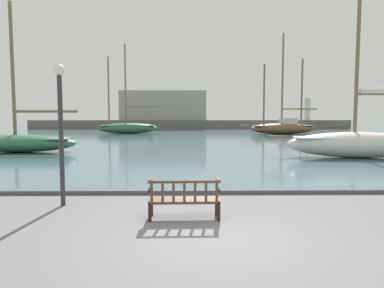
% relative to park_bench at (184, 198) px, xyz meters
% --- Properties ---
extents(ground_plane, '(160.00, 160.00, 0.00)m').
position_rel_park_bench_xyz_m(ground_plane, '(0.60, -1.31, -0.47)').
color(ground_plane, slate).
extents(harbor_water, '(100.00, 80.00, 0.08)m').
position_rel_park_bench_xyz_m(harbor_water, '(0.60, 42.69, -0.43)').
color(harbor_water, '#476670').
rests_on(harbor_water, ground).
extents(quay_edge_kerb, '(40.00, 0.30, 0.12)m').
position_rel_park_bench_xyz_m(quay_edge_kerb, '(0.60, 2.54, -0.41)').
color(quay_edge_kerb, '#4C4C50').
rests_on(quay_edge_kerb, ground).
extents(park_bench, '(1.61, 0.55, 0.92)m').
position_rel_park_bench_xyz_m(park_bench, '(0.00, 0.00, 0.00)').
color(park_bench, black).
rests_on(park_bench, ground).
extents(sailboat_far_port, '(7.33, 2.21, 9.22)m').
position_rel_park_bench_xyz_m(sailboat_far_port, '(-10.54, 13.87, 0.33)').
color(sailboat_far_port, '#2D6647').
rests_on(sailboat_far_port, harbor_water).
extents(sailboat_mid_port, '(9.74, 3.42, 12.32)m').
position_rel_park_bench_xyz_m(sailboat_mid_port, '(12.09, 34.85, 0.60)').
color(sailboat_mid_port, brown).
rests_on(sailboat_mid_port, harbor_water).
extents(sailboat_outer_starboard, '(7.85, 2.27, 11.30)m').
position_rel_park_bench_xyz_m(sailboat_outer_starboard, '(-7.65, 36.54, 0.48)').
color(sailboat_outer_starboard, '#2D6647').
rests_on(sailboat_outer_starboard, harbor_water).
extents(sailboat_outer_port, '(8.64, 2.69, 11.06)m').
position_rel_park_bench_xyz_m(sailboat_outer_port, '(9.37, 10.77, 0.46)').
color(sailboat_outer_port, silver).
rests_on(sailboat_outer_port, harbor_water).
extents(lamp_post, '(0.28, 0.28, 3.65)m').
position_rel_park_bench_xyz_m(lamp_post, '(-3.19, 1.22, 1.78)').
color(lamp_post, '#2D2D33').
rests_on(lamp_post, ground).
extents(far_breakwater, '(55.26, 2.40, 6.69)m').
position_rel_park_bench_xyz_m(far_breakwater, '(-1.11, 51.88, 1.73)').
color(far_breakwater, '#66605B').
rests_on(far_breakwater, ground).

